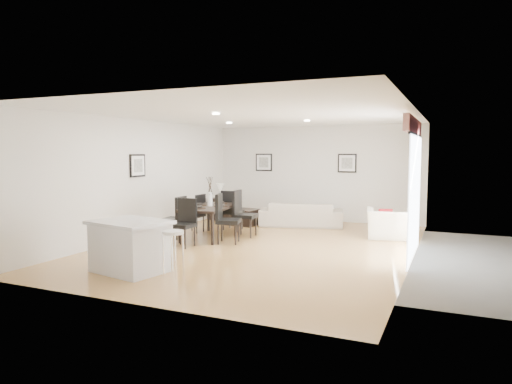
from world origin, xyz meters
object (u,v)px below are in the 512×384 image
at_px(coffee_table, 239,217).
at_px(kitchen_island, 130,246).
at_px(dining_chair_wfar, 197,211).
at_px(armchair, 390,224).
at_px(dining_chair_enear, 224,216).
at_px(dining_chair_foot, 231,208).
at_px(sofa, 301,214).
at_px(dining_chair_efar, 242,211).
at_px(dining_table, 210,209).
at_px(side_table, 220,209).
at_px(bar_stool, 173,237).
at_px(dining_chair_head, 185,220).
at_px(dining_chair_wnear, 177,215).

relative_size(coffee_table, kitchen_island, 0.79).
bearing_deg(dining_chair_wfar, armchair, 103.61).
relative_size(dining_chair_enear, dining_chair_foot, 1.07).
distance_m(sofa, dining_chair_efar, 2.12).
relative_size(dining_table, side_table, 2.88).
height_order(dining_table, bar_stool, bar_stool).
relative_size(dining_chair_efar, coffee_table, 1.00).
bearing_deg(dining_chair_head, side_table, 107.96).
bearing_deg(dining_chair_enear, dining_chair_efar, -15.82).
distance_m(dining_chair_efar, dining_chair_foot, 0.88).
relative_size(dining_table, dining_chair_head, 1.84).
bearing_deg(dining_table, dining_chair_efar, 27.89).
relative_size(armchair, bar_stool, 1.40).
height_order(side_table, kitchen_island, kitchen_island).
bearing_deg(dining_chair_head, dining_chair_efar, 69.31).
bearing_deg(coffee_table, armchair, 1.28).
height_order(dining_table, dining_chair_head, dining_chair_head).
relative_size(dining_chair_enear, dining_chair_efar, 0.99).
xyz_separation_m(dining_chair_efar, dining_chair_head, (-0.60, -1.50, -0.04)).
xyz_separation_m(dining_chair_wnear, dining_chair_foot, (0.61, 1.50, 0.02)).
bearing_deg(bar_stool, dining_chair_efar, 98.27).
bearing_deg(dining_chair_wfar, side_table, -167.64).
bearing_deg(dining_chair_foot, dining_chair_enear, 112.15).
bearing_deg(kitchen_island, coffee_table, 106.75).
bearing_deg(dining_chair_efar, kitchen_island, 169.89).
bearing_deg(dining_chair_wnear, side_table, -173.21).
xyz_separation_m(dining_chair_wfar, coffee_table, (0.39, 1.51, -0.31)).
bearing_deg(dining_chair_head, kitchen_island, -81.01).
bearing_deg(sofa, armchair, 145.55).
relative_size(dining_chair_foot, coffee_table, 0.93).
height_order(sofa, armchair, armchair).
bearing_deg(dining_chair_wnear, sofa, 141.86).
bearing_deg(dining_chair_wnear, dining_chair_wfar, 177.84).
bearing_deg(dining_table, kitchen_island, -92.15).
distance_m(dining_chair_enear, bar_stool, 2.75).
height_order(dining_chair_wnear, dining_chair_efar, dining_chair_efar).
xyz_separation_m(dining_chair_foot, coffee_table, (-0.22, 0.88, -0.34)).
bearing_deg(dining_table, armchair, 14.54).
xyz_separation_m(sofa, dining_chair_enear, (-0.81, -2.83, 0.28)).
bearing_deg(kitchen_island, bar_stool, 11.06).
height_order(dining_chair_efar, coffee_table, dining_chair_efar).
distance_m(dining_chair_efar, bar_stool, 3.62).
height_order(sofa, dining_table, dining_table).
distance_m(dining_table, dining_chair_foot, 1.07).
bearing_deg(sofa, coffee_table, -0.65).
bearing_deg(dining_chair_efar, armchair, -76.09).
xyz_separation_m(dining_chair_wnear, bar_stool, (1.73, -2.73, 0.09)).
bearing_deg(bar_stool, sofa, 87.02).
distance_m(dining_chair_head, side_table, 3.76).
bearing_deg(dining_chair_head, dining_chair_wnear, 134.91).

